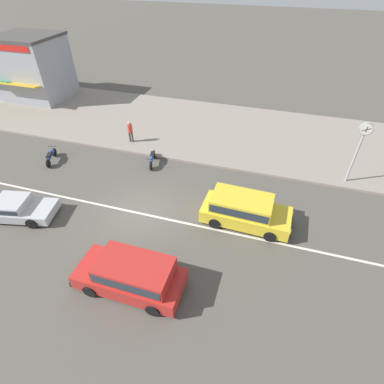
{
  "coord_description": "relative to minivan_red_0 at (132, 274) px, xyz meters",
  "views": [
    {
      "loc": [
        6.23,
        -10.56,
        11.15
      ],
      "look_at": [
        2.55,
        1.64,
        0.8
      ],
      "focal_mm": 28.0,
      "sensor_mm": 36.0,
      "label": 1
    }
  ],
  "objects": [
    {
      "name": "minivan_red_0",
      "position": [
        0.0,
        0.0,
        0.0
      ],
      "size": [
        4.62,
        2.05,
        1.56
      ],
      "color": "red",
      "rests_on": "ground"
    },
    {
      "name": "street_clock",
      "position": [
        9.25,
        10.42,
        2.19
      ],
      "size": [
        0.7,
        0.22,
        3.84
      ],
      "color": "#9E9EA3",
      "rests_on": "kerb_strip"
    },
    {
      "name": "sedan_silver_2",
      "position": [
        -7.96,
        2.18,
        -0.31
      ],
      "size": [
        4.6,
        2.55,
        1.06
      ],
      "color": "#B7BABF",
      "rests_on": "ground"
    },
    {
      "name": "pedestrian_mid_kerb",
      "position": [
        -5.39,
        11.0,
        0.22
      ],
      "size": [
        0.34,
        0.34,
        1.59
      ],
      "color": "#4C4238",
      "rests_on": "kerb_strip"
    },
    {
      "name": "lane_centre_stripe",
      "position": [
        -1.75,
        4.22,
        -0.84
      ],
      "size": [
        50.4,
        0.14,
        0.01
      ],
      "primitive_type": "cube",
      "color": "silver",
      "rests_on": "ground"
    },
    {
      "name": "shopfront_mid_block",
      "position": [
        -20.95,
        16.61,
        1.46
      ],
      "size": [
        6.5,
        5.14,
        4.29
      ],
      "color": "#999EA8",
      "rests_on": "kerb_strip"
    },
    {
      "name": "motorcycle_0",
      "position": [
        -2.87,
        8.92,
        -0.42
      ],
      "size": [
        0.74,
        1.91,
        0.8
      ],
      "color": "black",
      "rests_on": "ground"
    },
    {
      "name": "ground_plane",
      "position": [
        -1.75,
        4.22,
        -0.85
      ],
      "size": [
        160.0,
        160.0,
        0.0
      ],
      "primitive_type": "plane",
      "color": "#544F47"
    },
    {
      "name": "kerb_strip",
      "position": [
        -1.75,
        14.69,
        -0.77
      ],
      "size": [
        68.0,
        10.0,
        0.15
      ],
      "primitive_type": "cube",
      "color": "gray",
      "rests_on": "ground"
    },
    {
      "name": "minivan_yellow_4",
      "position": [
        3.76,
        5.24,
        -0.0
      ],
      "size": [
        4.66,
        2.14,
        1.56
      ],
      "color": "yellow",
      "rests_on": "ground"
    },
    {
      "name": "shopfront_corner_warung",
      "position": [
        -17.35,
        16.52,
        2.0
      ],
      "size": [
        5.21,
        5.46,
        5.39
      ],
      "color": "#999EA8",
      "rests_on": "kerb_strip"
    },
    {
      "name": "motorcycle_1",
      "position": [
        -9.49,
        7.26,
        -0.42
      ],
      "size": [
        0.89,
        1.85,
        0.8
      ],
      "color": "black",
      "rests_on": "ground"
    }
  ]
}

